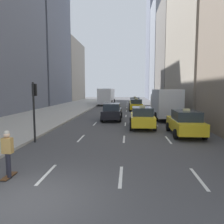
% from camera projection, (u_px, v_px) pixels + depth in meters
% --- Properties ---
extents(ground_plane, '(160.00, 160.00, 0.00)m').
position_uv_depth(ground_plane, '(28.00, 202.00, 6.24)').
color(ground_plane, '#474749').
extents(sidewalk_left, '(8.00, 66.00, 0.15)m').
position_uv_depth(sidewalk_left, '(64.00, 109.00, 33.52)').
color(sidewalk_left, '#ADAAA3').
rests_on(sidewalk_left, ground).
extents(lane_markings, '(5.72, 56.00, 0.01)m').
position_uv_depth(lane_markings, '(126.00, 113.00, 28.85)').
color(lane_markings, white).
rests_on(lane_markings, ground).
extents(building_row_left, '(6.00, 65.74, 31.06)m').
position_uv_depth(building_row_left, '(18.00, 21.00, 33.30)').
color(building_row_left, '#4C515B').
rests_on(building_row_left, ground).
extents(building_row_right, '(6.00, 76.21, 35.74)m').
position_uv_depth(building_row_right, '(175.00, 35.00, 42.81)').
color(building_row_right, gray).
rests_on(building_row_right, ground).
extents(taxi_lead, '(2.02, 4.40, 1.87)m').
position_uv_depth(taxi_lead, '(135.00, 102.00, 38.48)').
color(taxi_lead, yellow).
rests_on(taxi_lead, ground).
extents(taxi_second, '(2.02, 4.40, 1.87)m').
position_uv_depth(taxi_second, '(142.00, 117.00, 17.96)').
color(taxi_second, yellow).
rests_on(taxi_second, ground).
extents(taxi_third, '(2.02, 4.40, 1.87)m').
position_uv_depth(taxi_third, '(136.00, 105.00, 32.12)').
color(taxi_third, yellow).
rests_on(taxi_third, ground).
extents(taxi_fourth, '(2.02, 4.40, 1.87)m').
position_uv_depth(taxi_fourth, '(185.00, 123.00, 15.09)').
color(taxi_fourth, yellow).
rests_on(taxi_fourth, ground).
extents(sedan_black_near, '(2.02, 4.86, 1.74)m').
position_uv_depth(sedan_black_near, '(112.00, 111.00, 22.48)').
color(sedan_black_near, black).
rests_on(sedan_black_near, ground).
extents(city_bus, '(2.80, 11.61, 3.25)m').
position_uv_depth(city_bus, '(107.00, 96.00, 45.45)').
color(city_bus, silver).
rests_on(city_bus, ground).
extents(box_truck, '(2.58, 8.40, 3.15)m').
position_uv_depth(box_truck, '(164.00, 103.00, 23.76)').
color(box_truck, silver).
rests_on(box_truck, ground).
extents(skateboarder, '(0.36, 0.80, 1.75)m').
position_uv_depth(skateboarder, '(8.00, 152.00, 7.84)').
color(skateboarder, brown).
rests_on(skateboarder, ground).
extents(traffic_light_pole, '(0.24, 0.42, 3.60)m').
position_uv_depth(traffic_light_pole, '(34.00, 102.00, 13.02)').
color(traffic_light_pole, black).
rests_on(traffic_light_pole, ground).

